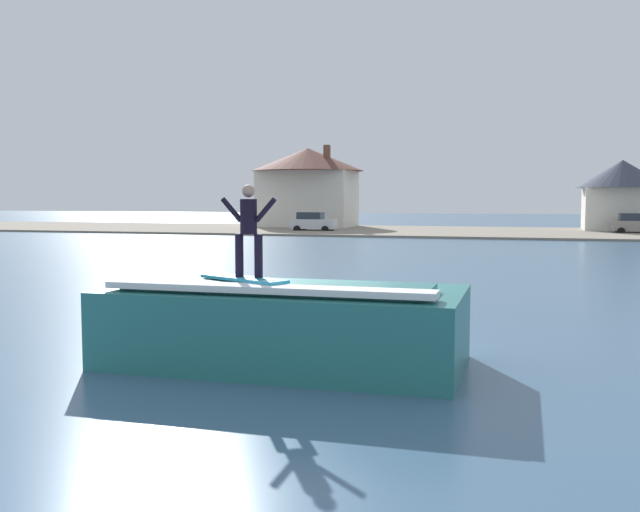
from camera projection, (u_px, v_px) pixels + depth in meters
The scene contains 9 objects.
ground_plane at pixel (323, 351), 15.19m from camera, with size 260.00×260.00×0.00m, color #3D5F7D.
wave_crest at pixel (284, 324), 13.94m from camera, with size 6.86×3.30×1.67m.
surfboard at pixel (243, 279), 13.69m from camera, with size 2.03×1.34×0.06m.
surfer at pixel (249, 226), 13.59m from camera, with size 1.13×0.32×1.76m.
shoreline_bank at pixel (479, 232), 65.09m from camera, with size 120.00×19.88×0.18m.
car_near_shore at pixel (313, 222), 66.39m from camera, with size 4.13×2.06×1.86m.
car_far_shore at pixel (635, 224), 61.97m from camera, with size 3.85×2.15×1.86m.
house_with_chimney at pixel (308, 181), 75.03m from camera, with size 11.73×11.73×8.56m.
house_gabled_white at pixel (622, 190), 66.28m from camera, with size 8.23×8.23×6.67m.
Camera 1 is at (4.08, -14.40, 3.26)m, focal length 40.25 mm.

